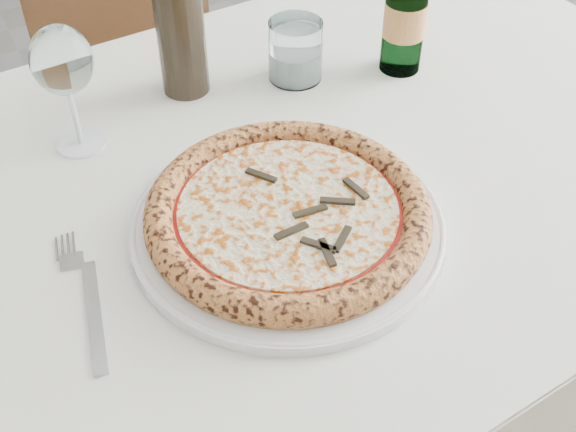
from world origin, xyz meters
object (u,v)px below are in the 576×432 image
chair_far (128,60)px  pizza (288,212)px  tumbler (295,54)px  plate (288,223)px  beer_bottle (406,10)px  dining_table (253,232)px  wine_glass (62,63)px  wine_bottle (179,15)px

chair_far → pizza: chair_far is taller
tumbler → chair_far: bearing=101.7°
plate → beer_bottle: 0.40m
plate → tumbler: 0.32m
dining_table → wine_glass: 0.32m
pizza → wine_glass: (-0.17, 0.27, 0.10)m
beer_bottle → plate: bearing=-143.2°
dining_table → plate: bearing=-90.0°
plate → wine_glass: bearing=121.8°
pizza → beer_bottle: (0.31, 0.23, 0.07)m
plate → wine_glass: (-0.17, 0.27, 0.11)m
beer_bottle → dining_table: bearing=-157.0°
tumbler → wine_bottle: wine_bottle is taller
tumbler → plate: bearing=-119.6°
beer_bottle → tumbler: bearing=161.9°
chair_far → beer_bottle: 0.72m
dining_table → beer_bottle: size_ratio=6.27×
wine_glass → tumbler: (0.32, 0.01, -0.08)m
wine_bottle → wine_glass: bearing=-160.8°
wine_glass → tumbler: wine_glass is taller
tumbler → wine_glass: bearing=-177.5°
dining_table → chair_far: chair_far is taller
wine_glass → beer_bottle: bearing=-4.2°
chair_far → wine_glass: size_ratio=5.48×
plate → tumbler: size_ratio=4.11×
dining_table → pizza: (-0.00, -0.10, 0.12)m
wine_glass → wine_bottle: size_ratio=0.62×
dining_table → chair_far: (0.05, 0.72, -0.13)m
dining_table → beer_bottle: beer_bottle is taller
chair_far → plate: chair_far is taller
dining_table → wine_bottle: (0.01, 0.23, 0.21)m
dining_table → wine_glass: size_ratio=8.64×
chair_far → dining_table: bearing=-93.8°
beer_bottle → wine_glass: bearing=175.8°
wine_glass → chair_far: bearing=68.9°
wine_glass → wine_bottle: bearing=19.2°
tumbler → wine_bottle: bearing=163.5°
dining_table → pizza: bearing=-90.0°
plate → beer_bottle: size_ratio=1.54×
dining_table → plate: size_ratio=4.07×
plate → pizza: size_ratio=1.11×
plate → wine_glass: wine_glass is taller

